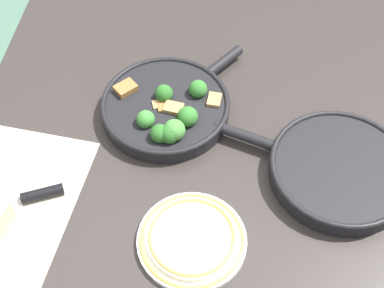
# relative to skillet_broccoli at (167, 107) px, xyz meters

# --- Properties ---
(ground_plane) EXTENTS (14.00, 14.00, 0.00)m
(ground_plane) POSITION_rel_skillet_broccoli_xyz_m (-0.09, -0.07, -0.78)
(ground_plane) COLOR #476B56
(dining_table_red) EXTENTS (1.35, 1.00, 0.75)m
(dining_table_red) POSITION_rel_skillet_broccoli_xyz_m (-0.09, -0.07, -0.10)
(dining_table_red) COLOR #2D2826
(dining_table_red) RESTS_ON ground_plane
(skillet_broccoli) EXTENTS (0.36, 0.31, 0.08)m
(skillet_broccoli) POSITION_rel_skillet_broccoli_xyz_m (0.00, 0.00, 0.00)
(skillet_broccoli) COLOR black
(skillet_broccoli) RESTS_ON dining_table_red
(skillet_eggs) EXTENTS (0.29, 0.42, 0.04)m
(skillet_eggs) POSITION_rel_skillet_broccoli_xyz_m (-0.13, -0.37, -0.00)
(skillet_eggs) COLOR black
(skillet_eggs) RESTS_ON dining_table_red
(parchment_sheet) EXTENTS (0.39, 0.30, 0.00)m
(parchment_sheet) POSITION_rel_skillet_broccoli_xyz_m (-0.26, 0.29, -0.02)
(parchment_sheet) COLOR beige
(parchment_sheet) RESTS_ON dining_table_red
(grater_knife) EXTENTS (0.13, 0.27, 0.02)m
(grater_knife) POSITION_rel_skillet_broccoli_xyz_m (-0.27, 0.27, -0.02)
(grater_knife) COLOR silver
(grater_knife) RESTS_ON dining_table_red
(dinner_plate_stack) EXTENTS (0.21, 0.21, 0.03)m
(dinner_plate_stack) POSITION_rel_skillet_broccoli_xyz_m (-0.32, -0.09, -0.01)
(dinner_plate_stack) COLOR white
(dinner_plate_stack) RESTS_ON dining_table_red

